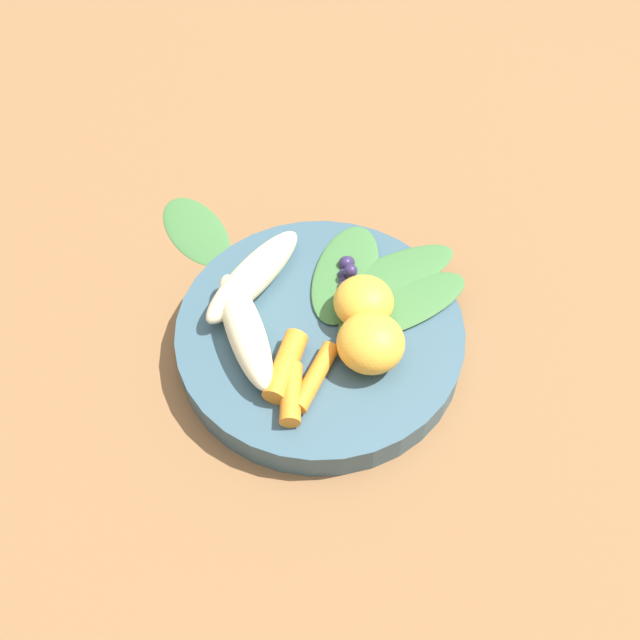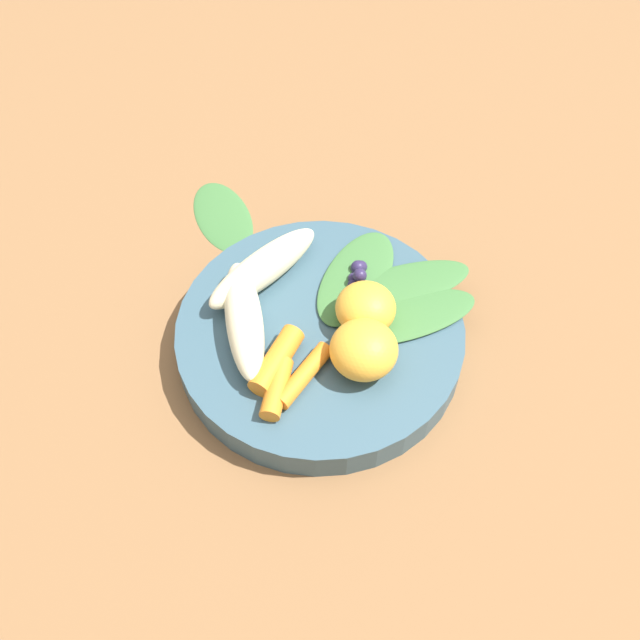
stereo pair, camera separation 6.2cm
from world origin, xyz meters
name	(u,v)px [view 2 (the right image)]	position (x,y,z in m)	size (l,w,h in m)	color
ground_plane	(320,346)	(0.00, 0.00, 0.00)	(2.40, 2.40, 0.00)	brown
bowl	(320,337)	(0.00, 0.00, 0.01)	(0.25, 0.25, 0.03)	#385666
banana_peeled_left	(244,319)	(0.05, -0.04, 0.05)	(0.12, 0.03, 0.03)	beige
banana_peeled_right	(267,265)	(0.00, -0.07, 0.05)	(0.12, 0.03, 0.03)	beige
orange_segment_near	(366,308)	(-0.03, 0.02, 0.05)	(0.05, 0.05, 0.04)	#F4A833
orange_segment_far	(363,350)	(0.00, 0.05, 0.05)	(0.06, 0.06, 0.04)	#F4A833
carrot_front	(277,360)	(0.05, 0.01, 0.04)	(0.02, 0.02, 0.06)	orange
carrot_mid_left	(277,388)	(0.07, 0.02, 0.04)	(0.02, 0.02, 0.05)	orange
carrot_mid_right	(304,375)	(0.05, 0.03, 0.04)	(0.01, 0.01, 0.06)	orange
blueberry_pile	(358,277)	(-0.06, -0.01, 0.04)	(0.04, 0.03, 0.02)	#2D234C
coconut_shred_patch	(383,295)	(-0.06, 0.01, 0.03)	(0.04, 0.04, 0.00)	white
kale_leaf_left	(407,317)	(-0.06, 0.04, 0.03)	(0.13, 0.05, 0.01)	#3D7038
kale_leaf_right	(397,287)	(-0.08, 0.02, 0.03)	(0.14, 0.05, 0.01)	#3D7038
kale_leaf_rear	(356,277)	(-0.06, -0.02, 0.03)	(0.12, 0.06, 0.01)	#3D7038
kale_leaf_stray	(223,215)	(-0.04, -0.18, 0.00)	(0.10, 0.05, 0.01)	#3D7038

